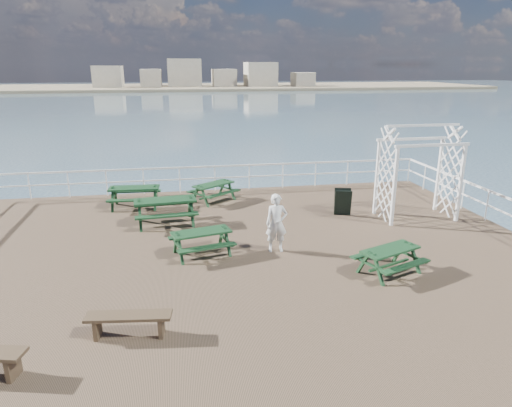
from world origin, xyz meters
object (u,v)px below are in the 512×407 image
object	(u,v)px
picnic_table_b	(165,206)
picnic_table_d	(201,238)
picnic_table_a	(134,193)
picnic_table_c	(214,188)
person	(277,223)
picnic_table_e	(390,255)
flat_bench_near	(129,320)
trellis_arbor	(418,177)

from	to	relation	value
picnic_table_b	picnic_table_d	xyz separation A→B (m)	(1.03, -2.81, -0.12)
picnic_table_a	picnic_table_c	bearing A→B (deg)	9.03
person	picnic_table_d	bearing A→B (deg)	-179.40
picnic_table_e	picnic_table_a	bearing A→B (deg)	113.21
picnic_table_c	flat_bench_near	size ratio (longest dim) A/B	1.25
picnic_table_c	picnic_table_e	xyz separation A→B (m)	(3.88, -7.26, -0.02)
flat_bench_near	person	distance (m)	5.33
flat_bench_near	picnic_table_d	bearing A→B (deg)	73.58
picnic_table_b	person	xyz separation A→B (m)	(3.16, -2.91, 0.22)
picnic_table_e	person	size ratio (longest dim) A/B	1.14
picnic_table_c	person	size ratio (longest dim) A/B	1.26
picnic_table_d	trellis_arbor	distance (m)	7.89
picnic_table_c	person	bearing A→B (deg)	-112.27
person	flat_bench_near	bearing A→B (deg)	-132.02
flat_bench_near	person	world-z (taller)	person
flat_bench_near	person	size ratio (longest dim) A/B	1.01
picnic_table_c	picnic_table_d	xyz separation A→B (m)	(-0.79, -5.22, -0.01)
picnic_table_e	trellis_arbor	world-z (taller)	trellis_arbor
picnic_table_b	flat_bench_near	distance (m)	6.67
picnic_table_e	trellis_arbor	bearing A→B (deg)	33.00
picnic_table_b	trellis_arbor	bearing A→B (deg)	-10.13
picnic_table_e	flat_bench_near	world-z (taller)	picnic_table_e
picnic_table_c	picnic_table_d	size ratio (longest dim) A/B	1.12
picnic_table_e	person	distance (m)	3.22
trellis_arbor	person	distance (m)	5.88
picnic_table_a	picnic_table_b	xyz separation A→B (m)	(1.17, -2.10, 0.06)
picnic_table_a	picnic_table_e	bearing A→B (deg)	-42.37
picnic_table_c	person	xyz separation A→B (m)	(1.34, -5.33, 0.33)
flat_bench_near	person	xyz separation A→B (m)	(3.78, 3.72, 0.49)
picnic_table_a	person	xyz separation A→B (m)	(4.32, -5.01, 0.27)
picnic_table_e	flat_bench_near	size ratio (longest dim) A/B	1.14
flat_bench_near	picnic_table_e	bearing A→B (deg)	22.77
picnic_table_b	picnic_table_e	world-z (taller)	picnic_table_b
picnic_table_e	flat_bench_near	xyz separation A→B (m)	(-6.33, -1.79, -0.13)
picnic_table_a	trellis_arbor	xyz separation A→B (m)	(9.77, -2.88, 0.88)
picnic_table_e	flat_bench_near	bearing A→B (deg)	174.34
picnic_table_a	picnic_table_d	distance (m)	5.38
picnic_table_b	picnic_table_c	size ratio (longest dim) A/B	1.01
picnic_table_c	trellis_arbor	distance (m)	7.56
flat_bench_near	picnic_table_b	bearing A→B (deg)	91.57
flat_bench_near	trellis_arbor	world-z (taller)	trellis_arbor
picnic_table_b	picnic_table_c	distance (m)	3.02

